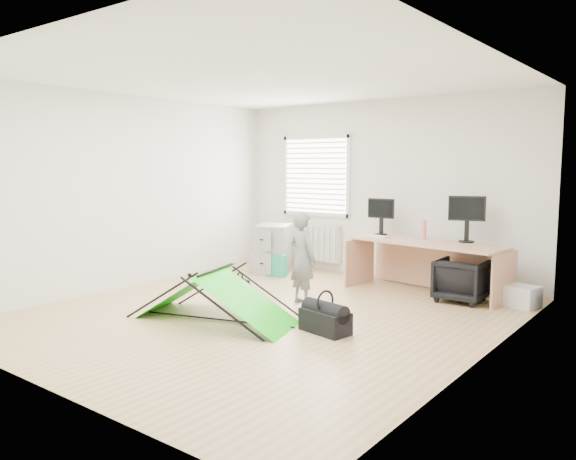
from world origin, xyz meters
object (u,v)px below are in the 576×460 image
Objects in this scene: monitor_left at (381,222)px; kite at (216,295)px; filing_cabinet at (274,249)px; office_chair at (461,280)px; laptop_bag at (240,289)px; person at (302,258)px; duffel_bag at (325,321)px; thermos at (424,230)px; monitor_right at (467,225)px; desk at (426,268)px; storage_crate at (518,296)px.

monitor_left reaches higher than kite.
office_chair is at bearing -25.62° from filing_cabinet.
office_chair is at bearing 57.44° from laptop_bag.
person is 2.17× the size of duffel_bag.
person is (-0.17, -1.73, -0.33)m from monitor_left.
thermos is 0.73× the size of laptop_bag.
monitor_right is at bearing -18.18° from filing_cabinet.
kite is at bearing 90.14° from person.
desk is 2.58m from filing_cabinet.
monitor_left is at bearing -13.41° from filing_cabinet.
thermos is 2.63m from duffel_bag.
duffel_bag is (-0.10, -2.28, -0.24)m from desk.
filing_cabinet is at bearing 149.84° from duffel_bag.
filing_cabinet is 0.42× the size of kite.
kite is 1.05m from laptop_bag.
kite reaches higher than laptop_bag.
monitor_left is 0.77× the size of duffel_bag.
desk reaches higher than office_chair.
thermos reaches higher than storage_crate.
laptop_bag is (-2.22, -2.01, -0.80)m from monitor_right.
duffel_bag is (0.90, -0.84, -0.46)m from person.
laptop_bag is at bearing -148.55° from storage_crate.
laptop_bag is (-0.48, 0.92, -0.16)m from kite.
monitor_left is 0.89× the size of storage_crate.
monitor_right is at bearing 42.21° from kite.
thermos is 1.52m from storage_crate.
desk is at bearing -57.34° from thermos.
thermos reaches higher than filing_cabinet.
filing_cabinet is 1.87m from laptop_bag.
monitor_left is at bearing -18.66° from office_chair.
kite is 3.70m from storage_crate.
thermos reaches higher than duffel_bag.
thermos is 2.66m from laptop_bag.
kite is (-1.15, -2.89, -0.55)m from thermos.
storage_crate is at bearing -165.34° from office_chair.
filing_cabinet reaches higher than duffel_bag.
monitor_right is at bearing -115.26° from person.
monitor_left reaches higher than duffel_bag.
monitor_left reaches higher than desk.
monitor_left is 0.35× the size of person.
monitor_left is 1.16× the size of laptop_bag.
laptop_bag is at bearing 100.45° from kite.
laptop_bag is at bearing -156.00° from monitor_right.
person is at bearing 58.59° from kite.
thermos is 0.96m from office_chair.
filing_cabinet is 2.98× the size of thermos.
monitor_right is 3.47m from kite.
monitor_left is at bearing 174.22° from storage_crate.
office_chair is 0.52× the size of person.
person is (-1.44, -1.72, -0.36)m from monitor_right.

